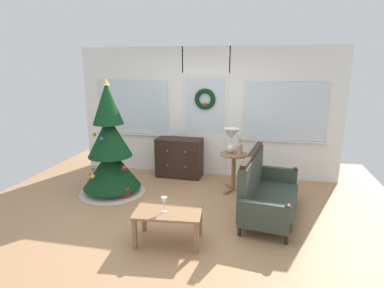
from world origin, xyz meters
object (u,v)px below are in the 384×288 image
at_px(christmas_tree, 110,152).
at_px(side_table, 234,165).
at_px(gift_box, 125,192).
at_px(table_lamp, 231,137).
at_px(flower_vase, 240,148).
at_px(wine_glass, 164,201).
at_px(dresser_cabinet, 179,158).
at_px(coffee_table, 168,215).
at_px(settee_sofa, 264,191).

distance_m(christmas_tree, side_table, 2.17).
relative_size(christmas_tree, side_table, 2.89).
xyz_separation_m(christmas_tree, gift_box, (0.31, -0.17, -0.63)).
xyz_separation_m(table_lamp, flower_vase, (0.16, -0.10, -0.17)).
bearing_deg(wine_glass, side_table, 70.20).
height_order(dresser_cabinet, gift_box, dresser_cabinet).
bearing_deg(dresser_cabinet, gift_box, -117.99).
height_order(coffee_table, gift_box, coffee_table).
xyz_separation_m(dresser_cabinet, gift_box, (-0.65, -1.23, -0.30)).
distance_m(table_lamp, coffee_table, 2.11).
bearing_deg(side_table, wine_glass, -109.80).
height_order(side_table, gift_box, side_table).
bearing_deg(wine_glass, dresser_cabinet, 100.04).
relative_size(settee_sofa, coffee_table, 1.91).
distance_m(settee_sofa, side_table, 1.00).
bearing_deg(christmas_tree, side_table, 13.73).
height_order(side_table, table_lamp, table_lamp).
bearing_deg(wine_glass, gift_box, 131.19).
height_order(christmas_tree, coffee_table, christmas_tree).
bearing_deg(dresser_cabinet, wine_glass, -79.96).
distance_m(dresser_cabinet, wine_glass, 2.52).
relative_size(side_table, coffee_table, 0.78).
bearing_deg(coffee_table, gift_box, 133.08).
bearing_deg(settee_sofa, side_table, 121.51).
bearing_deg(coffee_table, flower_vase, 67.54).
bearing_deg(dresser_cabinet, flower_vase, -26.33).
height_order(wine_glass, gift_box, wine_glass).
height_order(christmas_tree, flower_vase, christmas_tree).
height_order(table_lamp, gift_box, table_lamp).
bearing_deg(wine_glass, table_lamp, 72.14).
height_order(christmas_tree, table_lamp, christmas_tree).
xyz_separation_m(dresser_cabinet, settee_sofa, (1.65, -1.40, -0.01)).
height_order(dresser_cabinet, coffee_table, dresser_cabinet).
bearing_deg(flower_vase, coffee_table, -112.46).
relative_size(christmas_tree, dresser_cabinet, 2.18).
bearing_deg(side_table, christmas_tree, -166.27).
distance_m(dresser_cabinet, side_table, 1.26).
relative_size(side_table, table_lamp, 1.57).
distance_m(side_table, gift_box, 1.95).
distance_m(christmas_tree, settee_sofa, 2.66).
bearing_deg(wine_glass, christmas_tree, 134.64).
height_order(table_lamp, flower_vase, table_lamp).
relative_size(flower_vase, wine_glass, 1.79).
bearing_deg(flower_vase, christmas_tree, -168.37).
xyz_separation_m(settee_sofa, table_lamp, (-0.58, 0.89, 0.60)).
height_order(christmas_tree, settee_sofa, christmas_tree).
xyz_separation_m(side_table, coffee_table, (-0.66, -1.89, -0.13)).
bearing_deg(dresser_cabinet, christmas_tree, -132.13).
relative_size(side_table, gift_box, 3.67).
relative_size(wine_glass, gift_box, 1.04).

